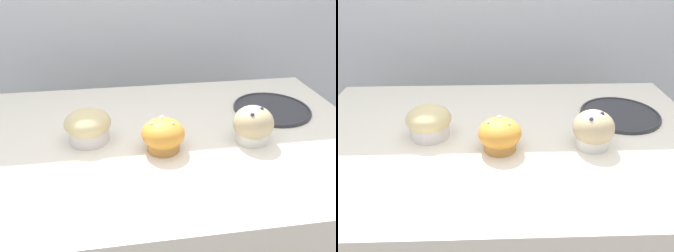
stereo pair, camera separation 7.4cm
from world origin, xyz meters
TOP-DOWN VIEW (x-y plane):
  - wall_back at (0.00, 0.60)m, footprint 3.20×0.10m
  - muffin_front_center at (0.20, -0.06)m, footprint 0.09×0.09m
  - muffin_back_left at (-0.01, -0.06)m, footprint 0.10×0.10m
  - muffin_back_right at (-0.18, 0.00)m, footprint 0.11×0.11m
  - serving_plate at (0.31, 0.09)m, footprint 0.21×0.21m

SIDE VIEW (x-z plane):
  - serving_plate at x=0.31m, z-range 0.88..0.89m
  - wall_back at x=0.00m, z-range 0.00..1.80m
  - muffin_back_left at x=-0.01m, z-range 0.88..0.95m
  - muffin_back_right at x=-0.18m, z-range 0.88..0.96m
  - muffin_front_center at x=0.20m, z-range 0.88..0.97m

